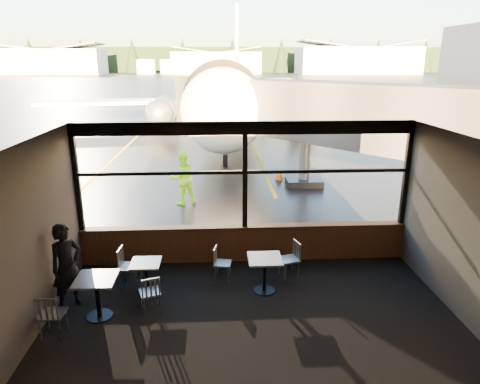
{
  "coord_description": "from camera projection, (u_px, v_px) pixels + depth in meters",
  "views": [
    {
      "loc": [
        -0.68,
        -9.85,
        4.8
      ],
      "look_at": [
        -0.06,
        1.0,
        1.5
      ],
      "focal_mm": 32.0,
      "sensor_mm": 36.0,
      "label": 1
    }
  ],
  "objects": [
    {
      "name": "fuel_tank_b",
      "position": [
        170.0,
        67.0,
        182.74
      ],
      "size": [
        8.0,
        8.0,
        6.0
      ],
      "primitive_type": "cylinder",
      "color": "silver",
      "rests_on": "ground_plane"
    },
    {
      "name": "chair_mid_s",
      "position": [
        150.0,
        293.0,
        8.51
      ],
      "size": [
        0.56,
        0.56,
        0.81
      ],
      "primitive_type": null,
      "rotation": [
        0.0,
        0.0,
        0.33
      ],
      "color": "#B3AEA2",
      "rests_on": "carpet_floor"
    },
    {
      "name": "mullion_centre",
      "position": [
        245.0,
        176.0,
        10.2
      ],
      "size": [
        0.12,
        0.12,
        2.6
      ],
      "primitive_type": "cube",
      "color": "black",
      "rests_on": "ground"
    },
    {
      "name": "wall_right",
      "position": [
        478.0,
        239.0,
        7.68
      ],
      "size": [
        0.04,
        6.0,
        3.5
      ],
      "primitive_type": "cube",
      "color": "#49413A",
      "rests_on": "ground"
    },
    {
      "name": "cafe_table_left",
      "position": [
        98.0,
        298.0,
        8.3
      ],
      "size": [
        0.77,
        0.77,
        0.85
      ],
      "primitive_type": null,
      "color": "#9F9B92",
      "rests_on": "carpet_floor"
    },
    {
      "name": "window_sill",
      "position": [
        245.0,
        244.0,
        10.71
      ],
      "size": [
        8.0,
        0.28,
        0.9
      ],
      "primitive_type": "cube",
      "color": "#552E19",
      "rests_on": "ground"
    },
    {
      "name": "ceiling",
      "position": [
        258.0,
        146.0,
        6.96
      ],
      "size": [
        8.0,
        6.0,
        0.04
      ],
      "primitive_type": "cube",
      "color": "#38332D",
      "rests_on": "ground"
    },
    {
      "name": "cafe_table_near",
      "position": [
        265.0,
        275.0,
        9.26
      ],
      "size": [
        0.72,
        0.72,
        0.79
      ],
      "primitive_type": null,
      "color": "gray",
      "rests_on": "carpet_floor"
    },
    {
      "name": "mullion_right",
      "position": [
        406.0,
        174.0,
        10.41
      ],
      "size": [
        0.12,
        0.12,
        2.6
      ],
      "primitive_type": "cube",
      "color": "black",
      "rests_on": "ground"
    },
    {
      "name": "ground_plane",
      "position": [
        217.0,
        79.0,
        125.47
      ],
      "size": [
        520.0,
        520.0,
        0.0
      ],
      "primitive_type": "plane",
      "color": "black",
      "rests_on": "ground"
    },
    {
      "name": "window_transom",
      "position": [
        245.0,
        172.0,
        10.17
      ],
      "size": [
        8.0,
        0.1,
        0.08
      ],
      "primitive_type": "cube",
      "color": "black",
      "rests_on": "ground"
    },
    {
      "name": "airliner",
      "position": [
        233.0,
        56.0,
        30.0
      ],
      "size": [
        30.89,
        36.16,
        10.44
      ],
      "primitive_type": null,
      "rotation": [
        0.0,
        0.0,
        -0.07
      ],
      "color": "white",
      "rests_on": "ground_plane"
    },
    {
      "name": "chair_left_s",
      "position": [
        52.0,
        314.0,
        7.7
      ],
      "size": [
        0.51,
        0.51,
        0.9
      ],
      "primitive_type": null,
      "rotation": [
        0.0,
        0.0,
        -0.04
      ],
      "color": "#AFAA9E",
      "rests_on": "carpet_floor"
    },
    {
      "name": "passenger",
      "position": [
        67.0,
        266.0,
        8.54
      ],
      "size": [
        0.76,
        0.77,
        1.79
      ],
      "primitive_type": "imported",
      "rotation": [
        0.0,
        0.0,
        0.83
      ],
      "color": "black",
      "rests_on": "carpet_floor"
    },
    {
      "name": "wall_back",
      "position": [
        282.0,
        358.0,
        4.6
      ],
      "size": [
        8.0,
        0.04,
        3.5
      ],
      "primitive_type": "cube",
      "color": "#49413A",
      "rests_on": "ground"
    },
    {
      "name": "fuel_tank_c",
      "position": [
        193.0,
        67.0,
        183.28
      ],
      "size": [
        8.0,
        8.0,
        6.0
      ],
      "primitive_type": "cylinder",
      "color": "silver",
      "rests_on": "ground_plane"
    },
    {
      "name": "chair_mid_w",
      "position": [
        130.0,
        267.0,
        9.44
      ],
      "size": [
        0.55,
        0.55,
        0.93
      ],
      "primitive_type": null,
      "rotation": [
        0.0,
        0.0,
        -1.65
      ],
      "color": "#B3AFA1",
      "rests_on": "carpet_floor"
    },
    {
      "name": "mullion_left",
      "position": [
        76.0,
        179.0,
        9.99
      ],
      "size": [
        0.12,
        0.12,
        2.6
      ],
      "primitive_type": "cube",
      "color": "black",
      "rests_on": "ground"
    },
    {
      "name": "chair_near_w",
      "position": [
        223.0,
        264.0,
        9.76
      ],
      "size": [
        0.5,
        0.5,
        0.79
      ],
      "primitive_type": null,
      "rotation": [
        0.0,
        0.0,
        -1.75
      ],
      "color": "#B6B0A4",
      "rests_on": "carpet_floor"
    },
    {
      "name": "hangar_left",
      "position": [
        48.0,
        61.0,
        177.38
      ],
      "size": [
        45.0,
        18.0,
        11.0
      ],
      "primitive_type": null,
      "color": "silver",
      "rests_on": "ground_plane"
    },
    {
      "name": "ground_crew",
      "position": [
        183.0,
        178.0,
        14.9
      ],
      "size": [
        1.11,
        1.01,
        1.87
      ],
      "primitive_type": "imported",
      "rotation": [
        0.0,
        0.0,
        3.54
      ],
      "color": "#BFF219",
      "rests_on": "ground_plane"
    },
    {
      "name": "wall_left",
      "position": [
        22.0,
        250.0,
        7.25
      ],
      "size": [
        0.04,
        6.0,
        3.5
      ],
      "primitive_type": "cube",
      "color": "#49413A",
      "rests_on": "ground"
    },
    {
      "name": "chair_near_e",
      "position": [
        289.0,
        260.0,
        9.86
      ],
      "size": [
        0.59,
        0.59,
        0.88
      ],
      "primitive_type": null,
      "rotation": [
        0.0,
        0.0,
        1.85
      ],
      "color": "#A9A498",
      "rests_on": "carpet_floor"
    },
    {
      "name": "hangar_right",
      "position": [
        357.0,
        59.0,
        182.39
      ],
      "size": [
        50.0,
        20.0,
        12.0
      ],
      "primitive_type": null,
      "color": "silver",
      "rests_on": "ground_plane"
    },
    {
      "name": "fuel_tank_a",
      "position": [
        146.0,
        67.0,
        182.19
      ],
      "size": [
        8.0,
        8.0,
        6.0
      ],
      "primitive_type": "cylinder",
      "color": "silver",
      "rests_on": "ground_plane"
    },
    {
      "name": "treeline",
      "position": [
        216.0,
        60.0,
        209.7
      ],
      "size": [
        360.0,
        3.0,
        12.0
      ],
      "primitive_type": "cube",
      "color": "black",
      "rests_on": "ground_plane"
    },
    {
      "name": "cone_wing",
      "position": [
        147.0,
        130.0,
        29.81
      ],
      "size": [
        0.37,
        0.37,
        0.51
      ],
      "primitive_type": "cone",
      "color": "#FC6207",
      "rests_on": "ground_plane"
    },
    {
      "name": "cafe_table_mid",
      "position": [
        147.0,
        277.0,
        9.26
      ],
      "size": [
        0.63,
        0.63,
        0.69
      ],
      "primitive_type": null,
      "color": "#ABA69D",
      "rests_on": "carpet_floor"
    },
    {
      "name": "cone_nose",
      "position": [
        279.0,
        174.0,
        18.21
      ],
      "size": [
        0.36,
        0.36,
        0.5
      ],
      "primitive_type": "cone",
      "color": "#FC6607",
      "rests_on": "ground_plane"
    },
    {
      "name": "jet_bridge",
      "position": [
        333.0,
        135.0,
        15.63
      ],
      "size": [
        8.45,
        10.32,
        4.5
      ],
      "primitive_type": null,
      "color": "#2E2E31",
      "rests_on": "ground_plane"
    },
    {
      "name": "carpet_floor",
      "position": [
        255.0,
        330.0,
        7.97
      ],
      "size": [
        8.0,
        6.0,
        0.01
      ],
      "primitive_type": "cube",
      "color": "black",
      "rests_on": "ground"
    },
    {
      "name": "hangar_mid",
      "position": [
        216.0,
        62.0,
        186.11
      ],
      "size": [
        38.0,
        15.0,
        10.0
      ],
      "primitive_type": null,
      "color": "silver",
      "rests_on": "ground_plane"
    },
    {
      "name": "window_header",
      "position": [
        245.0,
        128.0,
        9.87
      ],
      "size": [
        8.0,
        0.18,
        0.3
      ],
      "primitive_type": "cube",
      "color": "black",
      "rests_on": "ground"
    }
  ]
}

